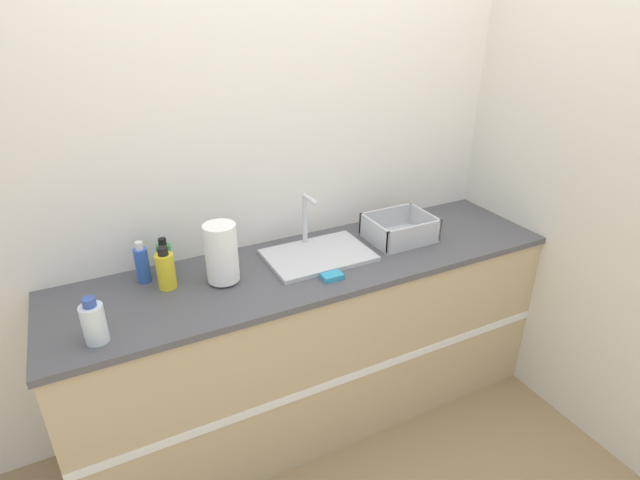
% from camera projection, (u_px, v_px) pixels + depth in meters
% --- Properties ---
extents(ground_plane, '(12.00, 12.00, 0.00)m').
position_uv_depth(ground_plane, '(342.00, 448.00, 2.45)').
color(ground_plane, '#937A56').
extents(wall_back, '(4.70, 0.06, 2.60)m').
position_uv_depth(wall_back, '(284.00, 159.00, 2.37)').
color(wall_back, silver).
rests_on(wall_back, ground_plane).
extents(wall_right, '(0.06, 2.59, 2.60)m').
position_uv_depth(wall_right, '(518.00, 145.00, 2.59)').
color(wall_right, beige).
rests_on(wall_right, ground_plane).
extents(counter_cabinet, '(2.33, 0.61, 0.90)m').
position_uv_depth(counter_cabinet, '(315.00, 341.00, 2.48)').
color(counter_cabinet, tan).
rests_on(counter_cabinet, ground_plane).
extents(sink, '(0.48, 0.33, 0.27)m').
position_uv_depth(sink, '(318.00, 253.00, 2.32)').
color(sink, silver).
rests_on(sink, counter_cabinet).
extents(paper_towel_roll, '(0.14, 0.14, 0.26)m').
position_uv_depth(paper_towel_roll, '(222.00, 253.00, 2.07)').
color(paper_towel_roll, '#4C4C51').
rests_on(paper_towel_roll, counter_cabinet).
extents(dish_rack, '(0.31, 0.26, 0.12)m').
position_uv_depth(dish_rack, '(399.00, 231.00, 2.48)').
color(dish_rack, '#B7BABF').
rests_on(dish_rack, counter_cabinet).
extents(bottle_green, '(0.06, 0.06, 0.17)m').
position_uv_depth(bottle_green, '(165.00, 259.00, 2.15)').
color(bottle_green, '#2D8C3D').
rests_on(bottle_green, counter_cabinet).
extents(bottle_blue, '(0.06, 0.06, 0.19)m').
position_uv_depth(bottle_blue, '(142.00, 264.00, 2.09)').
color(bottle_blue, '#2D56B7').
rests_on(bottle_blue, counter_cabinet).
extents(bottle_clear, '(0.08, 0.08, 0.18)m').
position_uv_depth(bottle_clear, '(94.00, 322.00, 1.73)').
color(bottle_clear, silver).
rests_on(bottle_clear, counter_cabinet).
extents(bottle_yellow, '(0.08, 0.08, 0.19)m').
position_uv_depth(bottle_yellow, '(166.00, 270.00, 2.05)').
color(bottle_yellow, yellow).
rests_on(bottle_yellow, counter_cabinet).
extents(sponge, '(0.09, 0.06, 0.02)m').
position_uv_depth(sponge, '(332.00, 276.00, 2.14)').
color(sponge, '#3399BF').
rests_on(sponge, counter_cabinet).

